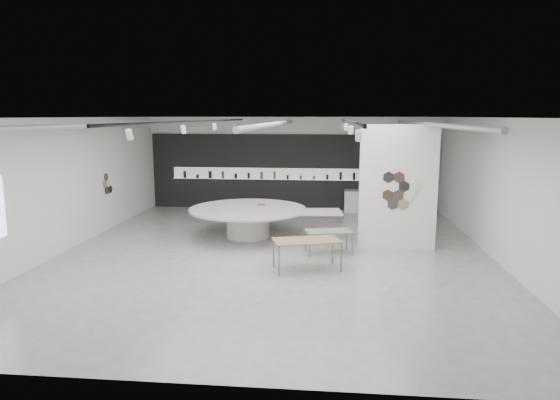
# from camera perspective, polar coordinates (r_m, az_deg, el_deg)

# --- Properties ---
(room) EXTENTS (12.02, 14.02, 3.82)m
(room) POSITION_cam_1_polar(r_m,az_deg,el_deg) (13.75, -1.11, 2.19)
(room) COLOR #AAA6A0
(room) RESTS_ON ground
(back_wall_display) EXTENTS (11.80, 0.27, 3.10)m
(back_wall_display) POSITION_cam_1_polar(r_m,az_deg,el_deg) (20.66, 1.20, 3.20)
(back_wall_display) COLOR black
(back_wall_display) RESTS_ON ground
(partition_column) EXTENTS (2.20, 0.38, 3.60)m
(partition_column) POSITION_cam_1_polar(r_m,az_deg,el_deg) (14.81, 13.31, 1.40)
(partition_column) COLOR white
(partition_column) RESTS_ON ground
(display_island) EXTENTS (5.08, 4.14, 0.96)m
(display_island) POSITION_cam_1_polar(r_m,az_deg,el_deg) (15.93, -3.41, -2.10)
(display_island) COLOR white
(display_island) RESTS_ON ground
(sample_table_wood) EXTENTS (1.83, 1.27, 0.78)m
(sample_table_wood) POSITION_cam_1_polar(r_m,az_deg,el_deg) (12.57, 3.10, -4.81)
(sample_table_wood) COLOR olive
(sample_table_wood) RESTS_ON ground
(sample_table_stone) EXTENTS (1.40, 0.93, 0.66)m
(sample_table_stone) POSITION_cam_1_polar(r_m,az_deg,el_deg) (14.12, 5.60, -3.71)
(sample_table_stone) COLOR gray
(sample_table_stone) RESTS_ON ground
(kitchen_counter) EXTENTS (1.59, 0.63, 1.25)m
(kitchen_counter) POSITION_cam_1_polar(r_m,az_deg,el_deg) (20.37, 9.55, -0.12)
(kitchen_counter) COLOR white
(kitchen_counter) RESTS_ON ground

